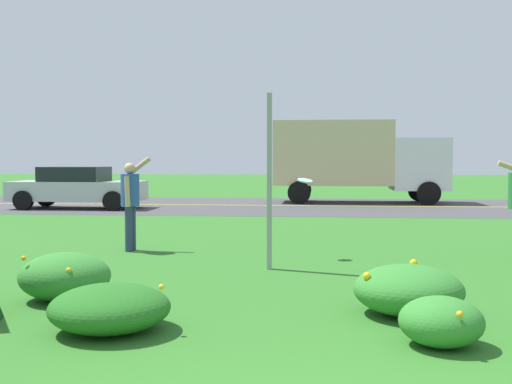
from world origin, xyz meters
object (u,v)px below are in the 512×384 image
(sign_post_near_path, at_px, (269,182))
(box_truck_white, at_px, (356,157))
(person_thrower_blue_shirt, at_px, (130,198))
(frisbee_pale_blue, at_px, (305,181))
(car_silver_center_left, at_px, (77,187))

(sign_post_near_path, relative_size, box_truck_white, 0.40)
(person_thrower_blue_shirt, height_order, box_truck_white, box_truck_white)
(person_thrower_blue_shirt, bearing_deg, frisbee_pale_blue, -8.34)
(car_silver_center_left, bearing_deg, frisbee_pale_blue, -51.49)
(sign_post_near_path, distance_m, person_thrower_blue_shirt, 3.19)
(person_thrower_blue_shirt, distance_m, frisbee_pale_blue, 3.28)
(frisbee_pale_blue, distance_m, box_truck_white, 14.30)
(frisbee_pale_blue, xyz_separation_m, box_truck_white, (1.70, 14.19, 0.48))
(frisbee_pale_blue, xyz_separation_m, car_silver_center_left, (-8.09, 10.16, -0.59))
(box_truck_white, bearing_deg, sign_post_near_path, -98.21)
(person_thrower_blue_shirt, relative_size, frisbee_pale_blue, 6.58)
(sign_post_near_path, height_order, car_silver_center_left, sign_post_near_path)
(sign_post_near_path, xyz_separation_m, person_thrower_blue_shirt, (-2.70, 1.66, -0.37))
(person_thrower_blue_shirt, relative_size, box_truck_white, 0.26)
(sign_post_near_path, height_order, box_truck_white, box_truck_white)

